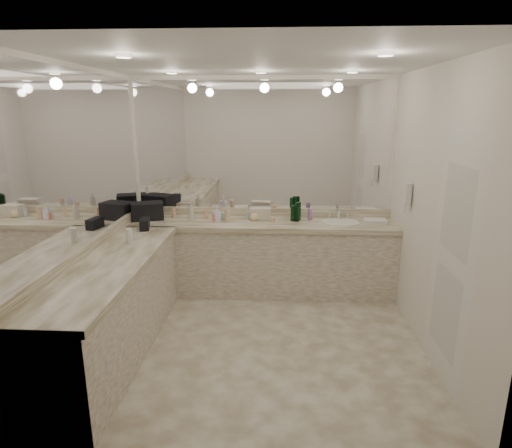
# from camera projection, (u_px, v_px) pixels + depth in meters

# --- Properties ---
(floor) EXTENTS (3.20, 3.20, 0.00)m
(floor) POSITION_uv_depth(u_px,v_px,m) (256.00, 339.00, 4.24)
(floor) COLOR beige
(floor) RESTS_ON ground
(ceiling) EXTENTS (3.20, 3.20, 0.00)m
(ceiling) POSITION_uv_depth(u_px,v_px,m) (256.00, 61.00, 3.57)
(ceiling) COLOR white
(ceiling) RESTS_ON floor
(wall_back) EXTENTS (3.20, 0.02, 2.60)m
(wall_back) POSITION_uv_depth(u_px,v_px,m) (263.00, 184.00, 5.35)
(wall_back) COLOR silver
(wall_back) RESTS_ON floor
(wall_left) EXTENTS (0.02, 3.00, 2.60)m
(wall_left) POSITION_uv_depth(u_px,v_px,m) (85.00, 210.00, 3.99)
(wall_left) COLOR silver
(wall_left) RESTS_ON floor
(wall_right) EXTENTS (0.02, 3.00, 2.60)m
(wall_right) POSITION_uv_depth(u_px,v_px,m) (435.00, 214.00, 3.82)
(wall_right) COLOR silver
(wall_right) RESTS_ON floor
(vanity_back_base) EXTENTS (3.20, 0.60, 0.84)m
(vanity_back_base) POSITION_uv_depth(u_px,v_px,m) (261.00, 259.00, 5.29)
(vanity_back_base) COLOR silver
(vanity_back_base) RESTS_ON floor
(vanity_back_top) EXTENTS (3.20, 0.64, 0.06)m
(vanity_back_top) POSITION_uv_depth(u_px,v_px,m) (261.00, 224.00, 5.16)
(vanity_back_top) COLOR beige
(vanity_back_top) RESTS_ON vanity_back_base
(vanity_left_base) EXTENTS (0.60, 2.40, 0.84)m
(vanity_left_base) POSITION_uv_depth(u_px,v_px,m) (113.00, 311.00, 3.91)
(vanity_left_base) COLOR silver
(vanity_left_base) RESTS_ON floor
(vanity_left_top) EXTENTS (0.64, 2.42, 0.06)m
(vanity_left_top) POSITION_uv_depth(u_px,v_px,m) (109.00, 265.00, 3.79)
(vanity_left_top) COLOR beige
(vanity_left_top) RESTS_ON vanity_left_base
(backsplash_back) EXTENTS (3.20, 0.04, 0.10)m
(backsplash_back) POSITION_uv_depth(u_px,v_px,m) (262.00, 212.00, 5.42)
(backsplash_back) COLOR beige
(backsplash_back) RESTS_ON vanity_back_top
(backsplash_left) EXTENTS (0.04, 3.00, 0.10)m
(backsplash_left) POSITION_uv_depth(u_px,v_px,m) (91.00, 246.00, 4.08)
(backsplash_left) COLOR beige
(backsplash_left) RESTS_ON vanity_left_top
(mirror_back) EXTENTS (3.12, 0.01, 1.55)m
(mirror_back) POSITION_uv_depth(u_px,v_px,m) (263.00, 146.00, 5.22)
(mirror_back) COLOR white
(mirror_back) RESTS_ON wall_back
(mirror_left) EXTENTS (0.01, 2.92, 1.55)m
(mirror_left) POSITION_uv_depth(u_px,v_px,m) (81.00, 159.00, 3.86)
(mirror_left) COLOR white
(mirror_left) RESTS_ON wall_left
(sink) EXTENTS (0.44, 0.44, 0.03)m
(sink) POSITION_uv_depth(u_px,v_px,m) (341.00, 223.00, 5.12)
(sink) COLOR white
(sink) RESTS_ON vanity_back_top
(faucet) EXTENTS (0.24, 0.16, 0.14)m
(faucet) POSITION_uv_depth(u_px,v_px,m) (339.00, 213.00, 5.30)
(faucet) COLOR silver
(faucet) RESTS_ON vanity_back_top
(wall_phone) EXTENTS (0.06, 0.10, 0.24)m
(wall_phone) POSITION_uv_depth(u_px,v_px,m) (407.00, 194.00, 4.48)
(wall_phone) COLOR white
(wall_phone) RESTS_ON wall_right
(door) EXTENTS (0.02, 0.82, 2.10)m
(door) POSITION_uv_depth(u_px,v_px,m) (451.00, 260.00, 3.40)
(door) COLOR white
(door) RESTS_ON wall_right
(black_toiletry_bag) EXTENTS (0.43, 0.34, 0.22)m
(black_toiletry_bag) POSITION_uv_depth(u_px,v_px,m) (147.00, 211.00, 5.24)
(black_toiletry_bag) COLOR black
(black_toiletry_bag) RESTS_ON vanity_back_top
(black_bag_spill) EXTENTS (0.14, 0.23, 0.12)m
(black_bag_spill) POSITION_uv_depth(u_px,v_px,m) (145.00, 224.00, 4.81)
(black_bag_spill) COLOR black
(black_bag_spill) RESTS_ON vanity_left_top
(cream_cosmetic_case) EXTENTS (0.26, 0.18, 0.14)m
(cream_cosmetic_case) POSITION_uv_depth(u_px,v_px,m) (260.00, 214.00, 5.24)
(cream_cosmetic_case) COLOR beige
(cream_cosmetic_case) RESTS_ON vanity_back_top
(hand_towel) EXTENTS (0.26, 0.18, 0.04)m
(hand_towel) POSITION_uv_depth(u_px,v_px,m) (375.00, 221.00, 5.11)
(hand_towel) COLOR white
(hand_towel) RESTS_ON vanity_back_top
(lotion_left) EXTENTS (0.07, 0.07, 0.15)m
(lotion_left) POSITION_uv_depth(u_px,v_px,m) (129.00, 236.00, 4.31)
(lotion_left) COLOR white
(lotion_left) RESTS_ON vanity_left_top
(soap_bottle_a) EXTENTS (0.11, 0.11, 0.22)m
(soap_bottle_a) POSITION_uv_depth(u_px,v_px,m) (191.00, 211.00, 5.22)
(soap_bottle_a) COLOR beige
(soap_bottle_a) RESTS_ON vanity_back_top
(soap_bottle_b) EXTENTS (0.10, 0.10, 0.18)m
(soap_bottle_b) POSITION_uv_depth(u_px,v_px,m) (217.00, 214.00, 5.16)
(soap_bottle_b) COLOR white
(soap_bottle_b) RESTS_ON vanity_back_top
(soap_bottle_c) EXTENTS (0.12, 0.12, 0.15)m
(soap_bottle_c) POSITION_uv_depth(u_px,v_px,m) (254.00, 215.00, 5.19)
(soap_bottle_c) COLOR #F9DD95
(soap_bottle_c) RESTS_ON vanity_back_top
(green_bottle_0) EXTENTS (0.07, 0.07, 0.19)m
(green_bottle_0) POSITION_uv_depth(u_px,v_px,m) (294.00, 213.00, 5.17)
(green_bottle_0) COLOR #0D441C
(green_bottle_0) RESTS_ON vanity_back_top
(green_bottle_1) EXTENTS (0.06, 0.06, 0.20)m
(green_bottle_1) POSITION_uv_depth(u_px,v_px,m) (297.00, 213.00, 5.15)
(green_bottle_1) COLOR #0D441C
(green_bottle_1) RESTS_ON vanity_back_top
(green_bottle_2) EXTENTS (0.07, 0.07, 0.22)m
(green_bottle_2) POSITION_uv_depth(u_px,v_px,m) (298.00, 211.00, 5.22)
(green_bottle_2) COLOR #0D441C
(green_bottle_2) RESTS_ON vanity_back_top
(amenity_bottle_0) EXTENTS (0.06, 0.06, 0.09)m
(amenity_bottle_0) POSITION_uv_depth(u_px,v_px,m) (254.00, 215.00, 5.29)
(amenity_bottle_0) COLOR white
(amenity_bottle_0) RESTS_ON vanity_back_top
(amenity_bottle_1) EXTENTS (0.04, 0.04, 0.12)m
(amenity_bottle_1) POSITION_uv_depth(u_px,v_px,m) (174.00, 213.00, 5.33)
(amenity_bottle_1) COLOR #E0B28C
(amenity_bottle_1) RESTS_ON vanity_back_top
(amenity_bottle_2) EXTENTS (0.06, 0.06, 0.10)m
(amenity_bottle_2) POSITION_uv_depth(u_px,v_px,m) (248.00, 215.00, 5.27)
(amenity_bottle_2) COLOR silver
(amenity_bottle_2) RESTS_ON vanity_back_top
(amenity_bottle_3) EXTENTS (0.06, 0.06, 0.14)m
(amenity_bottle_3) POSITION_uv_depth(u_px,v_px,m) (227.00, 215.00, 5.18)
(amenity_bottle_3) COLOR #E0B28C
(amenity_bottle_3) RESTS_ON vanity_back_top
(amenity_bottle_4) EXTENTS (0.04, 0.04, 0.09)m
(amenity_bottle_4) POSITION_uv_depth(u_px,v_px,m) (214.00, 218.00, 5.14)
(amenity_bottle_4) COLOR #E57F66
(amenity_bottle_4) RESTS_ON vanity_back_top
(amenity_bottle_5) EXTENTS (0.04, 0.04, 0.11)m
(amenity_bottle_5) POSITION_uv_depth(u_px,v_px,m) (206.00, 214.00, 5.29)
(amenity_bottle_5) COLOR #E0B28C
(amenity_bottle_5) RESTS_ON vanity_back_top
(amenity_bottle_6) EXTENTS (0.06, 0.06, 0.08)m
(amenity_bottle_6) POSITION_uv_depth(u_px,v_px,m) (223.00, 216.00, 5.26)
(amenity_bottle_6) COLOR silver
(amenity_bottle_6) RESTS_ON vanity_back_top
(amenity_bottle_7) EXTENTS (0.05, 0.05, 0.06)m
(amenity_bottle_7) POSITION_uv_depth(u_px,v_px,m) (273.00, 220.00, 5.11)
(amenity_bottle_7) COLOR #E0B28C
(amenity_bottle_7) RESTS_ON vanity_back_top
(amenity_bottle_8) EXTENTS (0.06, 0.06, 0.14)m
(amenity_bottle_8) POSITION_uv_depth(u_px,v_px,m) (310.00, 214.00, 5.22)
(amenity_bottle_8) COLOR #9966B2
(amenity_bottle_8) RESTS_ON vanity_back_top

